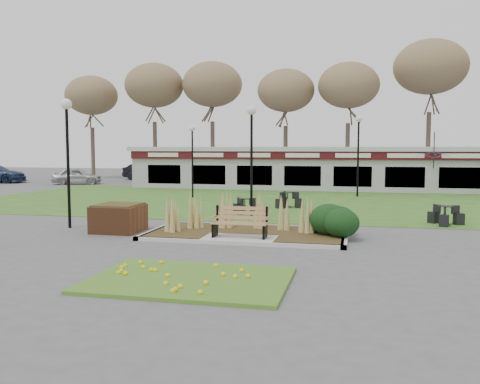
% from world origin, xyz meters
% --- Properties ---
extents(ground, '(100.00, 100.00, 0.00)m').
position_xyz_m(ground, '(0.00, 0.00, 0.00)').
color(ground, '#515154').
rests_on(ground, ground).
extents(lawn, '(34.00, 16.00, 0.02)m').
position_xyz_m(lawn, '(0.00, 12.00, 0.01)').
color(lawn, '#2A5C1D').
rests_on(lawn, ground).
extents(flower_bed, '(4.20, 3.00, 0.16)m').
position_xyz_m(flower_bed, '(0.00, -4.60, 0.07)').
color(flower_bed, '#437020').
rests_on(flower_bed, ground).
extents(planting_bed, '(6.75, 3.40, 1.27)m').
position_xyz_m(planting_bed, '(1.27, 1.35, 0.37)').
color(planting_bed, '#372816').
rests_on(planting_bed, ground).
extents(park_bench, '(1.70, 0.66, 0.93)m').
position_xyz_m(park_bench, '(0.00, 0.25, 0.59)').
color(park_bench, '#AE7D4F').
rests_on(park_bench, ground).
extents(brick_planter, '(1.50, 1.50, 0.95)m').
position_xyz_m(brick_planter, '(-4.40, 1.00, 0.48)').
color(brick_planter, brown).
rests_on(brick_planter, ground).
extents(food_pavilion, '(24.60, 3.40, 2.90)m').
position_xyz_m(food_pavilion, '(0.00, 19.96, 1.48)').
color(food_pavilion, '#9C9C9E').
rests_on(food_pavilion, ground).
extents(tree_backdrop, '(47.24, 5.24, 10.36)m').
position_xyz_m(tree_backdrop, '(0.00, 28.00, 8.36)').
color(tree_backdrop, '#47382B').
rests_on(tree_backdrop, ground).
extents(lamp_post_mid_left, '(0.38, 0.38, 4.55)m').
position_xyz_m(lamp_post_mid_left, '(-6.47, 1.37, 3.31)').
color(lamp_post_mid_left, black).
rests_on(lamp_post_mid_left, ground).
extents(lamp_post_mid_right, '(0.37, 0.37, 4.48)m').
position_xyz_m(lamp_post_mid_right, '(-0.61, 4.90, 3.27)').
color(lamp_post_mid_right, black).
rests_on(lamp_post_mid_right, ground).
extents(lamp_post_far_right, '(0.39, 0.39, 4.69)m').
position_xyz_m(lamp_post_far_right, '(3.51, 15.36, 3.42)').
color(lamp_post_far_right, black).
rests_on(lamp_post_far_right, ground).
extents(lamp_post_far_left, '(0.34, 0.34, 4.10)m').
position_xyz_m(lamp_post_far_left, '(-5.62, 12.71, 2.99)').
color(lamp_post_far_left, black).
rests_on(lamp_post_far_left, ground).
extents(bistro_set_a, '(1.21, 1.36, 0.72)m').
position_xyz_m(bistro_set_a, '(0.27, 9.11, 0.26)').
color(bistro_set_a, black).
rests_on(bistro_set_a, ground).
extents(bistro_set_b, '(1.20, 1.10, 0.64)m').
position_xyz_m(bistro_set_b, '(-1.24, 6.53, 0.23)').
color(bistro_set_b, black).
rests_on(bistro_set_b, ground).
extents(bistro_set_c, '(1.27, 1.26, 0.69)m').
position_xyz_m(bistro_set_c, '(6.64, 5.00, 0.25)').
color(bistro_set_c, black).
rests_on(bistro_set_c, ground).
extents(patio_umbrella, '(2.34, 2.38, 2.67)m').
position_xyz_m(patio_umbrella, '(8.00, 18.00, 1.69)').
color(patio_umbrella, black).
rests_on(patio_umbrella, ground).
extents(car_silver, '(4.01, 2.75, 1.27)m').
position_xyz_m(car_silver, '(-17.81, 21.00, 0.63)').
color(car_silver, '#B1B1B6').
rests_on(car_silver, ground).
extents(car_black, '(4.83, 2.68, 1.51)m').
position_xyz_m(car_black, '(-14.42, 27.00, 0.75)').
color(car_black, black).
rests_on(car_black, ground).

